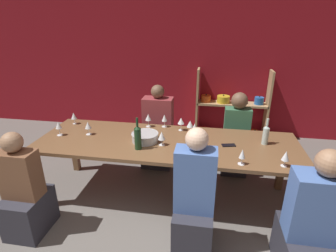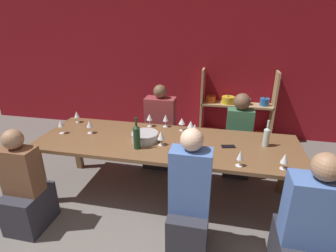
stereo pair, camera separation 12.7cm
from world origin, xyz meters
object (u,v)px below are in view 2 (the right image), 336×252
object	(u,v)px
wine_glass_empty_d	(77,115)
person_near_b	(189,210)
shelf_unit	(234,114)
wine_bottle_dark	(137,136)
person_near_c	(307,240)
wine_bottle_green	(266,136)
wine_glass_red_a	(166,118)
mixing_bowl	(145,136)
wine_glass_empty_b	(240,156)
person_near_a	(26,193)
wine_glass_white_c	(191,124)
wine_glass_red_c	(150,117)
person_far_b	(237,144)
wine_glass_red_b	(61,124)
wine_glass_empty_c	(161,136)
person_far_a	(161,136)
cell_phone	(228,146)
wine_glass_white_d	(195,128)
dining_table	(166,147)
wine_glass_white_a	(89,124)
wine_glass_empty_a	(182,121)
wine_glass_white_b	(285,159)

from	to	relation	value
wine_glass_empty_d	person_near_b	xyz separation A→B (m)	(1.70, -1.10, -0.41)
shelf_unit	person_near_b	xyz separation A→B (m)	(-0.46, -2.76, 0.01)
wine_bottle_dark	person_near_c	size ratio (longest dim) A/B	0.29
wine_bottle_green	wine_glass_red_a	world-z (taller)	wine_bottle_green
wine_glass_red_a	mixing_bowl	bearing A→B (deg)	-107.09
wine_glass_empty_b	person_near_a	size ratio (longest dim) A/B	0.14
wine_glass_white_c	person_near_a	xyz separation A→B (m)	(-1.56, -1.09, -0.47)
wine_glass_white_c	wine_glass_red_c	world-z (taller)	wine_glass_red_c
wine_glass_red_c	person_near_c	size ratio (longest dim) A/B	0.14
person_far_b	person_near_c	bearing A→B (deg)	106.43
person_near_b	wine_glass_red_b	bearing A→B (deg)	156.99
wine_glass_empty_c	person_far_a	bearing A→B (deg)	104.09
wine_glass_red_c	person_near_b	bearing A→B (deg)	-59.24
cell_phone	person_near_b	size ratio (longest dim) A/B	0.13
wine_glass_empty_b	wine_glass_white_d	distance (m)	0.74
dining_table	wine_glass_white_c	size ratio (longest dim) A/B	19.20
person_near_a	shelf_unit	bearing A→B (deg)	52.21
wine_glass_white_a	cell_phone	xyz separation A→B (m)	(1.67, -0.03, -0.11)
person_far_a	wine_glass_empty_a	bearing A→B (deg)	128.86
wine_glass_empty_c	person_far_a	world-z (taller)	person_far_a
cell_phone	wine_glass_red_a	bearing A→B (deg)	152.00
wine_glass_white_c	wine_glass_red_b	bearing A→B (deg)	-167.33
person_far_a	dining_table	bearing A→B (deg)	108.03
wine_glass_empty_d	wine_glass_red_b	bearing A→B (deg)	-88.82
wine_glass_white_c	wine_glass_empty_b	bearing A→B (deg)	-50.90
wine_glass_white_c	wine_glass_empty_b	world-z (taller)	wine_glass_empty_b
person_far_b	person_near_c	world-z (taller)	person_near_c
wine_bottle_green	wine_glass_red_a	size ratio (longest dim) A/B	1.79
person_far_a	wine_glass_red_c	bearing A→B (deg)	85.36
wine_glass_white_b	wine_glass_red_c	bearing A→B (deg)	153.43
wine_glass_empty_b	cell_phone	bearing A→B (deg)	104.56
person_near_c	mixing_bowl	bearing A→B (deg)	152.15
wine_glass_empty_a	person_near_b	world-z (taller)	person_near_b
wine_bottle_green	wine_glass_red_c	size ratio (longest dim) A/B	1.75
shelf_unit	dining_table	distance (m)	2.18
dining_table	wine_glass_red_b	bearing A→B (deg)	-177.95
wine_glass_red_b	wine_glass_empty_b	bearing A→B (deg)	-9.23
wine_glass_red_b	wine_glass_white_a	bearing A→B (deg)	13.30
mixing_bowl	wine_glass_white_c	xyz separation A→B (m)	(0.49, 0.34, 0.06)
person_far_b	wine_glass_white_b	bearing A→B (deg)	106.78
wine_glass_empty_b	person_near_b	distance (m)	0.70
person_near_c	cell_phone	bearing A→B (deg)	126.39
dining_table	cell_phone	world-z (taller)	cell_phone
person_far_b	person_near_c	distance (m)	1.75
wine_glass_red_c	person_near_b	size ratio (longest dim) A/B	0.14
wine_bottle_dark	wine_glass_empty_c	size ratio (longest dim) A/B	2.19
wine_glass_white_a	wine_glass_white_d	world-z (taller)	wine_glass_white_d
person_near_a	wine_glass_white_b	bearing A→B (deg)	9.60
wine_glass_white_d	person_far_a	bearing A→B (deg)	130.19
dining_table	wine_glass_red_a	distance (m)	0.48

